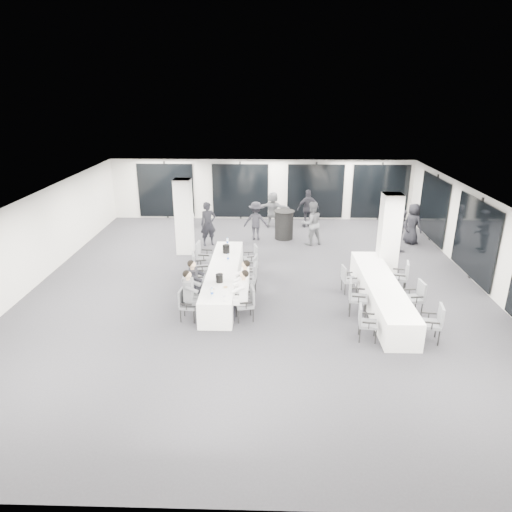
{
  "coord_description": "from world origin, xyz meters",
  "views": [
    {
      "loc": [
        0.33,
        -13.03,
        5.92
      ],
      "look_at": [
        -0.03,
        -0.2,
        1.14
      ],
      "focal_mm": 32.0,
      "sensor_mm": 36.0,
      "label": 1
    }
  ],
  "objects_px": {
    "chair_main_left_mid": "(195,276)",
    "chair_main_left_near": "(186,303)",
    "chair_main_right_fourth": "(251,268)",
    "standing_guest_h": "(401,227)",
    "chair_main_right_mid": "(250,278)",
    "standing_guest_f": "(273,207)",
    "chair_side_left_mid": "(355,295)",
    "standing_guest_g": "(189,206)",
    "chair_main_right_near": "(248,301)",
    "chair_side_left_near": "(365,321)",
    "chair_side_right_far": "(402,275)",
    "standing_guest_b": "(312,220)",
    "chair_main_left_fourth": "(199,266)",
    "standing_guest_a": "(208,221)",
    "standing_guest_e": "(413,221)",
    "ice_bucket_far": "(226,249)",
    "chair_side_right_near": "(434,321)",
    "chair_main_left_second": "(190,289)",
    "chair_side_right_mid": "(416,296)",
    "chair_main_right_far": "(252,256)",
    "cocktail_table": "(284,225)",
    "chair_main_left_far": "(203,255)",
    "chair_side_left_far": "(347,278)",
    "ice_bucket_near": "(219,278)",
    "chair_main_right_second": "(249,291)",
    "banquet_table_main": "(223,279)",
    "standing_guest_d": "(308,206)",
    "banquet_table_side": "(381,294)",
    "standing_guest_c": "(256,218)"
  },
  "relations": [
    {
      "from": "chair_main_left_fourth",
      "to": "standing_guest_f",
      "type": "relative_size",
      "value": 0.57
    },
    {
      "from": "chair_main_left_second",
      "to": "standing_guest_e",
      "type": "distance_m",
      "value": 9.89
    },
    {
      "from": "chair_side_left_mid",
      "to": "chair_side_right_far",
      "type": "distance_m",
      "value": 2.24
    },
    {
      "from": "chair_main_right_fourth",
      "to": "standing_guest_h",
      "type": "relative_size",
      "value": 0.55
    },
    {
      "from": "chair_main_left_mid",
      "to": "chair_main_left_near",
      "type": "bearing_deg",
      "value": -6.25
    },
    {
      "from": "standing_guest_c",
      "to": "ice_bucket_near",
      "type": "distance_m",
      "value": 6.17
    },
    {
      "from": "chair_side_left_mid",
      "to": "standing_guest_a",
      "type": "height_order",
      "value": "standing_guest_a"
    },
    {
      "from": "chair_main_right_fourth",
      "to": "standing_guest_h",
      "type": "xyz_separation_m",
      "value": [
        5.59,
        3.5,
        0.34
      ]
    },
    {
      "from": "chair_main_right_fourth",
      "to": "ice_bucket_far",
      "type": "relative_size",
      "value": 3.65
    },
    {
      "from": "banquet_table_main",
      "to": "standing_guest_e",
      "type": "bearing_deg",
      "value": 33.67
    },
    {
      "from": "chair_main_right_far",
      "to": "chair_side_left_far",
      "type": "bearing_deg",
      "value": -134.38
    },
    {
      "from": "chair_main_right_near",
      "to": "chair_side_right_far",
      "type": "relative_size",
      "value": 0.95
    },
    {
      "from": "standing_guest_e",
      "to": "standing_guest_f",
      "type": "bearing_deg",
      "value": 37.34
    },
    {
      "from": "cocktail_table",
      "to": "chair_main_right_mid",
      "type": "height_order",
      "value": "cocktail_table"
    },
    {
      "from": "banquet_table_side",
      "to": "chair_main_left_mid",
      "type": "relative_size",
      "value": 5.06
    },
    {
      "from": "standing_guest_f",
      "to": "standing_guest_b",
      "type": "bearing_deg",
      "value": 133.72
    },
    {
      "from": "chair_side_left_mid",
      "to": "standing_guest_g",
      "type": "bearing_deg",
      "value": -135.2
    },
    {
      "from": "chair_side_left_far",
      "to": "standing_guest_b",
      "type": "relative_size",
      "value": 0.43
    },
    {
      "from": "chair_main_right_mid",
      "to": "ice_bucket_near",
      "type": "distance_m",
      "value": 1.14
    },
    {
      "from": "chair_main_right_mid",
      "to": "chair_side_left_mid",
      "type": "xyz_separation_m",
      "value": [
        2.92,
        -1.07,
        -0.02
      ]
    },
    {
      "from": "chair_main_left_near",
      "to": "chair_main_right_fourth",
      "type": "bearing_deg",
      "value": 150.74
    },
    {
      "from": "chair_side_left_far",
      "to": "chair_side_right_mid",
      "type": "relative_size",
      "value": 0.9
    },
    {
      "from": "chair_main_right_second",
      "to": "chair_side_right_near",
      "type": "bearing_deg",
      "value": -114.0
    },
    {
      "from": "ice_bucket_near",
      "to": "chair_side_left_mid",
      "type": "bearing_deg",
      "value": -5.48
    },
    {
      "from": "chair_main_right_second",
      "to": "chair_side_right_mid",
      "type": "height_order",
      "value": "chair_side_right_mid"
    },
    {
      "from": "standing_guest_a",
      "to": "chair_side_right_far",
      "type": "bearing_deg",
      "value": -57.57
    },
    {
      "from": "chair_main_right_far",
      "to": "standing_guest_f",
      "type": "distance_m",
      "value": 5.31
    },
    {
      "from": "banquet_table_main",
      "to": "standing_guest_b",
      "type": "height_order",
      "value": "standing_guest_b"
    },
    {
      "from": "chair_main_right_far",
      "to": "standing_guest_e",
      "type": "distance_m",
      "value": 6.98
    },
    {
      "from": "standing_guest_b",
      "to": "standing_guest_d",
      "type": "xyz_separation_m",
      "value": [
        0.06,
        2.42,
        -0.03
      ]
    },
    {
      "from": "cocktail_table",
      "to": "standing_guest_f",
      "type": "bearing_deg",
      "value": 104.6
    },
    {
      "from": "banquet_table_main",
      "to": "standing_guest_h",
      "type": "bearing_deg",
      "value": 31.63
    },
    {
      "from": "chair_side_right_near",
      "to": "standing_guest_a",
      "type": "relative_size",
      "value": 0.49
    },
    {
      "from": "chair_main_right_mid",
      "to": "chair_side_right_mid",
      "type": "bearing_deg",
      "value": -97.38
    },
    {
      "from": "chair_side_left_mid",
      "to": "standing_guest_a",
      "type": "bearing_deg",
      "value": -131.34
    },
    {
      "from": "chair_side_left_mid",
      "to": "ice_bucket_far",
      "type": "xyz_separation_m",
      "value": [
        -3.79,
        2.77,
        0.32
      ]
    },
    {
      "from": "chair_main_left_near",
      "to": "standing_guest_h",
      "type": "bearing_deg",
      "value": 134.83
    },
    {
      "from": "standing_guest_e",
      "to": "ice_bucket_far",
      "type": "xyz_separation_m",
      "value": [
        -7.12,
        -3.39,
        -0.04
      ]
    },
    {
      "from": "chair_main_left_near",
      "to": "standing_guest_a",
      "type": "distance_m",
      "value": 6.22
    },
    {
      "from": "chair_side_right_far",
      "to": "ice_bucket_near",
      "type": "height_order",
      "value": "ice_bucket_near"
    },
    {
      "from": "chair_main_left_near",
      "to": "ice_bucket_far",
      "type": "height_order",
      "value": "ice_bucket_far"
    },
    {
      "from": "chair_main_right_mid",
      "to": "standing_guest_f",
      "type": "bearing_deg",
      "value": -0.49
    },
    {
      "from": "chair_main_right_near",
      "to": "chair_side_left_near",
      "type": "xyz_separation_m",
      "value": [
        2.94,
        -0.96,
        -0.01
      ]
    },
    {
      "from": "chair_main_left_far",
      "to": "chair_main_left_fourth",
      "type": "bearing_deg",
      "value": 4.48
    },
    {
      "from": "chair_main_left_far",
      "to": "chair_side_right_near",
      "type": "relative_size",
      "value": 1.07
    },
    {
      "from": "chair_main_left_far",
      "to": "chair_side_right_mid",
      "type": "height_order",
      "value": "chair_main_left_far"
    },
    {
      "from": "chair_main_right_far",
      "to": "chair_side_right_mid",
      "type": "relative_size",
      "value": 0.93
    },
    {
      "from": "chair_main_right_far",
      "to": "standing_guest_d",
      "type": "height_order",
      "value": "standing_guest_d"
    },
    {
      "from": "chair_main_right_fourth",
      "to": "standing_guest_g",
      "type": "distance_m",
      "value": 7.02
    },
    {
      "from": "chair_side_right_far",
      "to": "standing_guest_h",
      "type": "distance_m",
      "value": 4.04
    }
  ]
}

